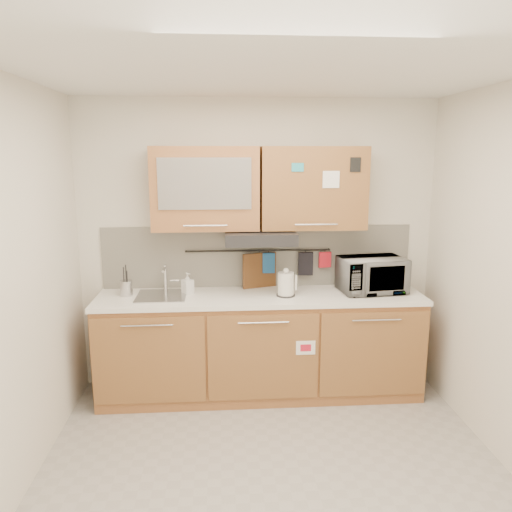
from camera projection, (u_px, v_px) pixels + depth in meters
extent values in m
plane|color=#9E9993|center=(274.00, 476.00, 3.34)|extent=(3.20, 3.20, 0.00)
plane|color=white|center=(278.00, 67.00, 2.81)|extent=(3.20, 3.20, 0.00)
plane|color=silver|center=(258.00, 245.00, 4.54)|extent=(3.20, 0.00, 3.20)
plane|color=silver|center=(9.00, 294.00, 2.97)|extent=(0.00, 3.00, 3.00)
cube|color=#AF733E|center=(260.00, 346.00, 4.43)|extent=(2.80, 0.60, 0.88)
cube|color=black|center=(260.00, 387.00, 4.51)|extent=(2.80, 0.54, 0.10)
cube|color=#A16F39|center=(149.00, 361.00, 4.05)|extent=(0.91, 0.02, 0.74)
cylinder|color=silver|center=(147.00, 326.00, 3.96)|extent=(0.41, 0.01, 0.01)
cube|color=#A16F39|center=(263.00, 357.00, 4.12)|extent=(0.91, 0.02, 0.74)
cylinder|color=silver|center=(264.00, 323.00, 4.03)|extent=(0.41, 0.01, 0.01)
cube|color=#A16F39|center=(374.00, 354.00, 4.18)|extent=(0.91, 0.02, 0.74)
cylinder|color=silver|center=(377.00, 320.00, 4.09)|extent=(0.41, 0.01, 0.01)
cube|color=white|center=(260.00, 297.00, 4.32)|extent=(2.82, 0.62, 0.04)
cube|color=silver|center=(258.00, 256.00, 4.55)|extent=(2.80, 0.02, 0.56)
cube|color=#AF733E|center=(205.00, 188.00, 4.23)|extent=(0.90, 0.35, 0.70)
cube|color=silver|center=(205.00, 184.00, 4.04)|extent=(0.76, 0.02, 0.42)
cube|color=#A16F39|center=(313.00, 188.00, 4.30)|extent=(0.90, 0.35, 0.70)
cube|color=white|center=(331.00, 180.00, 4.11)|extent=(0.14, 0.00, 0.14)
cube|color=black|center=(260.00, 237.00, 4.28)|extent=(0.60, 0.46, 0.10)
cube|color=silver|center=(162.00, 297.00, 4.27)|extent=(0.42, 0.40, 0.03)
cylinder|color=silver|center=(165.00, 278.00, 4.40)|extent=(0.03, 0.03, 0.24)
cylinder|color=silver|center=(164.00, 269.00, 4.30)|extent=(0.02, 0.18, 0.02)
cylinder|color=black|center=(258.00, 251.00, 4.50)|extent=(1.30, 0.02, 0.02)
cylinder|color=#BAB9BE|center=(126.00, 288.00, 4.28)|extent=(0.12, 0.12, 0.13)
cylinder|color=black|center=(124.00, 281.00, 4.28)|extent=(0.01, 0.01, 0.25)
cylinder|color=black|center=(127.00, 283.00, 4.26)|extent=(0.01, 0.01, 0.22)
cylinder|color=black|center=(126.00, 280.00, 4.28)|extent=(0.01, 0.01, 0.27)
cylinder|color=black|center=(124.00, 285.00, 4.25)|extent=(0.01, 0.01, 0.20)
cylinder|color=silver|center=(286.00, 284.00, 4.27)|extent=(0.16, 0.16, 0.20)
sphere|color=silver|center=(286.00, 271.00, 4.24)|extent=(0.05, 0.05, 0.05)
cube|color=silver|center=(296.00, 283.00, 4.29)|extent=(0.02, 0.03, 0.13)
cylinder|color=black|center=(286.00, 295.00, 4.29)|extent=(0.16, 0.16, 0.01)
cube|color=black|center=(361.00, 283.00, 4.38)|extent=(0.26, 0.19, 0.18)
cube|color=black|center=(357.00, 274.00, 4.37)|extent=(0.09, 0.11, 0.01)
cube|color=black|center=(366.00, 274.00, 4.36)|extent=(0.09, 0.11, 0.01)
imported|color=#999999|center=(372.00, 275.00, 4.39)|extent=(0.60, 0.44, 0.31)
imported|color=#999999|center=(188.00, 283.00, 4.34)|extent=(0.12, 0.12, 0.19)
cube|color=brown|center=(259.00, 274.00, 4.53)|extent=(0.31, 0.12, 0.39)
cube|color=#1E5089|center=(269.00, 263.00, 4.52)|extent=(0.11, 0.03, 0.19)
cube|color=black|center=(306.00, 264.00, 4.54)|extent=(0.14, 0.05, 0.21)
cube|color=red|center=(325.00, 260.00, 4.55)|extent=(0.12, 0.04, 0.14)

